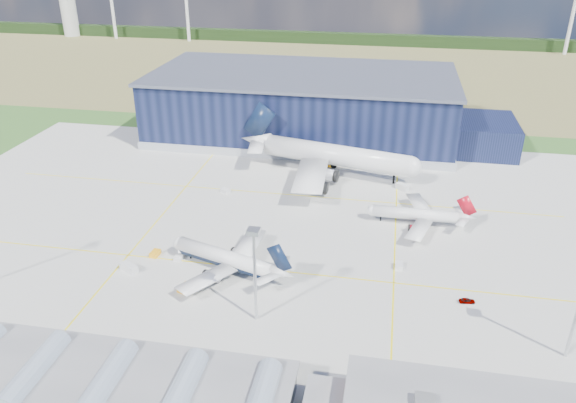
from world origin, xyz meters
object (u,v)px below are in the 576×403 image
at_px(gse_tug_a, 155,254).
at_px(gse_van_b, 402,187).
at_px(airliner_navy, 225,250).
at_px(gse_cart_a, 399,266).
at_px(light_mast_center, 254,260).
at_px(airstair, 182,250).
at_px(car_a, 467,301).
at_px(airliner_red, 416,208).
at_px(gse_cart_b, 225,191).
at_px(car_b, 180,366).
at_px(hangar, 310,108).
at_px(gse_van_a, 129,268).
at_px(gse_tug_c, 330,164).
at_px(airliner_widebody, 336,145).
at_px(gse_tug_b, 185,288).

bearing_deg(gse_tug_a, gse_van_b, 44.96).
distance_m(airliner_navy, gse_cart_a, 44.71).
relative_size(light_mast_center, airstair, 5.22).
distance_m(light_mast_center, gse_cart_a, 43.90).
xyz_separation_m(airliner_navy, car_a, (59.22, -3.05, -5.25)).
height_order(gse_cart_a, gse_van_b, gse_van_b).
relative_size(airliner_red, gse_cart_b, 9.95).
relative_size(gse_cart_a, car_b, 0.97).
xyz_separation_m(hangar, light_mast_center, (7.19, -124.80, 3.82)).
bearing_deg(gse_van_a, car_a, -63.03).
bearing_deg(gse_tug_c, airliner_navy, -93.25).
bearing_deg(airliner_red, airliner_widebody, -49.64).
bearing_deg(airliner_widebody, airliner_red, -37.14).
bearing_deg(airliner_navy, gse_van_b, -108.94).
bearing_deg(airliner_navy, gse_cart_a, -149.77).
relative_size(light_mast_center, car_a, 6.28).
xyz_separation_m(gse_tug_b, airstair, (-6.47, 15.45, 0.69)).
bearing_deg(gse_cart_b, gse_tug_b, -142.42).
bearing_deg(gse_cart_a, car_b, -133.38).
relative_size(gse_tug_a, gse_cart_a, 1.05).
relative_size(light_mast_center, gse_tug_a, 7.17).
height_order(gse_van_a, gse_cart_a, gse_van_a).
bearing_deg(airliner_navy, airstair, -1.67).
bearing_deg(gse_tug_c, gse_van_b, -21.43).
xyz_separation_m(light_mast_center, airstair, (-26.00, 22.98, -14.02)).
xyz_separation_m(gse_van_a, gse_cart_a, (67.51, 14.29, -0.38)).
bearing_deg(airliner_red, gse_cart_b, -9.03).
height_order(gse_tug_b, gse_cart_a, gse_tug_b).
bearing_deg(car_b, gse_van_a, 47.11).
xyz_separation_m(airliner_red, gse_tug_c, (-29.72, 40.00, -4.41)).
bearing_deg(gse_tug_b, hangar, 103.67).
distance_m(hangar, gse_van_b, 63.41).
distance_m(airliner_navy, airstair, 15.25).
relative_size(gse_tug_c, gse_cart_b, 1.11).
bearing_deg(gse_van_a, gse_tug_b, -82.07).
height_order(hangar, gse_cart_a, hangar).
distance_m(airliner_widebody, gse_tug_a, 76.56).
height_order(hangar, gse_tug_a, hangar).
xyz_separation_m(gse_van_a, gse_van_b, (68.06, 62.98, -0.04)).
bearing_deg(gse_van_b, airstair, 170.61).
xyz_separation_m(gse_tug_a, airstair, (6.80, 1.81, 0.74)).
bearing_deg(gse_tug_a, gse_tug_b, -41.12).
bearing_deg(gse_cart_b, gse_van_b, -45.56).
xyz_separation_m(airliner_red, gse_tug_a, (-68.25, -30.82, -4.52)).
distance_m(gse_cart_a, gse_cart_b, 66.82).
bearing_deg(airliner_red, hangar, -58.82).
bearing_deg(hangar, airstair, -100.47).
height_order(gse_cart_b, airstair, airstair).
relative_size(airliner_red, car_b, 10.02).
bearing_deg(airliner_navy, gse_van_a, 30.32).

